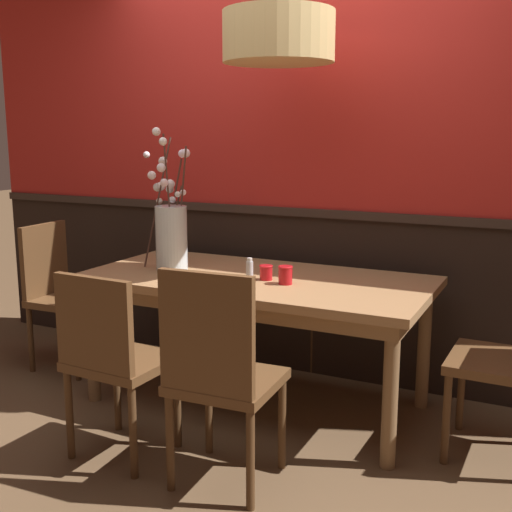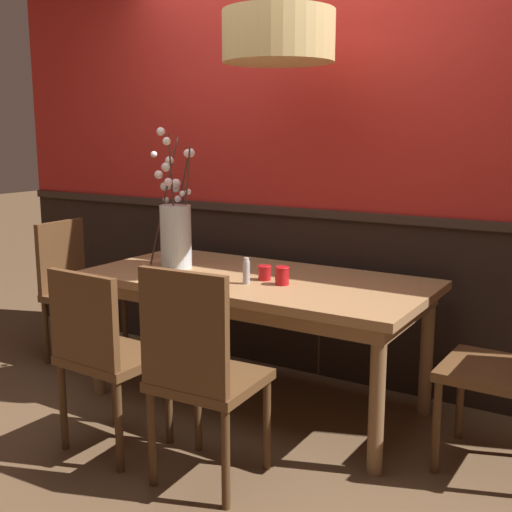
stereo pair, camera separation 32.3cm
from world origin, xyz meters
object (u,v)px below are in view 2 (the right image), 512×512
chair_near_side_right (199,368)px  pendant_lamp (279,37)px  chair_near_side_left (103,350)px  dining_table (256,291)px  vase_with_blossoms (175,232)px  candle_holder_nearer_center (265,273)px  chair_head_west_end (75,284)px  condiment_bottle (246,272)px  candle_holder_nearer_edge (282,276)px  chair_far_side_right (364,290)px

chair_near_side_right → pendant_lamp: pendant_lamp is taller
chair_near_side_left → pendant_lamp: size_ratio=1.04×
dining_table → pendant_lamp: pendant_lamp is taller
dining_table → vase_with_blossoms: vase_with_blossoms is taller
dining_table → pendant_lamp: 1.33m
candle_holder_nearer_center → pendant_lamp: (0.02, 0.10, 1.20)m
chair_near_side_right → pendant_lamp: size_ratio=1.13×
chair_head_west_end → vase_with_blossoms: bearing=-2.2°
chair_near_side_left → pendant_lamp: 1.77m
chair_near_side_right → condiment_bottle: 0.75m
chair_head_west_end → vase_with_blossoms: size_ratio=1.17×
chair_near_side_right → candle_holder_nearer_edge: chair_near_side_right is taller
chair_head_west_end → candle_holder_nearer_edge: size_ratio=9.73×
chair_far_side_right → candle_holder_nearer_center: 0.97m
chair_far_side_right → chair_near_side_right: size_ratio=0.94×
condiment_bottle → chair_head_west_end: bearing=173.5°
chair_far_side_right → condiment_bottle: 1.10m
candle_holder_nearer_center → pendant_lamp: size_ratio=0.09×
vase_with_blossoms → candle_holder_nearer_edge: (0.73, -0.05, -0.16)m
chair_head_west_end → candle_holder_nearer_edge: 1.64m
candle_holder_nearer_edge → pendant_lamp: (-0.11, 0.15, 1.19)m
chair_near_side_right → vase_with_blossoms: (-0.76, 0.81, 0.41)m
chair_far_side_right → chair_near_side_left: 1.81m
chair_head_west_end → pendant_lamp: 2.10m
chair_far_side_right → condiment_bottle: size_ratio=6.69×
chair_far_side_right → candle_holder_nearer_edge: (-0.07, -0.96, 0.27)m
chair_near_side_left → chair_head_west_end: chair_head_west_end is taller
chair_head_west_end → chair_near_side_left: bearing=-37.6°
vase_with_blossoms → pendant_lamp: bearing=8.5°
chair_far_side_right → candle_holder_nearer_center: bearing=-102.5°
dining_table → condiment_bottle: 0.23m
chair_far_side_right → vase_with_blossoms: (-0.80, -0.90, 0.43)m
candle_holder_nearer_center → condiment_bottle: condiment_bottle is taller
candle_holder_nearer_edge → pendant_lamp: pendant_lamp is taller
dining_table → candle_holder_nearer_edge: bearing=-24.0°
chair_near_side_right → candle_holder_nearer_edge: bearing=92.2°
condiment_bottle → chair_far_side_right: bearing=77.1°
chair_near_side_left → chair_near_side_right: (0.56, -0.01, 0.03)m
dining_table → candle_holder_nearer_center: candle_holder_nearer_center is taller
chair_near_side_right → candle_holder_nearer_center: 0.85m
pendant_lamp → chair_near_side_left: bearing=-115.2°
chair_near_side_right → candle_holder_nearer_edge: 0.79m
chair_near_side_left → candle_holder_nearer_edge: size_ratio=9.36×
chair_far_side_right → vase_with_blossoms: size_ratio=1.15×
chair_near_side_left → chair_near_side_right: bearing=-0.6°
candle_holder_nearer_edge → chair_near_side_left: bearing=-125.5°
chair_near_side_left → pendant_lamp: bearing=64.8°
chair_far_side_right → candle_holder_nearer_center: chair_far_side_right is taller
chair_head_west_end → vase_with_blossoms: (0.88, -0.03, 0.43)m
pendant_lamp → chair_near_side_right: bearing=-81.0°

